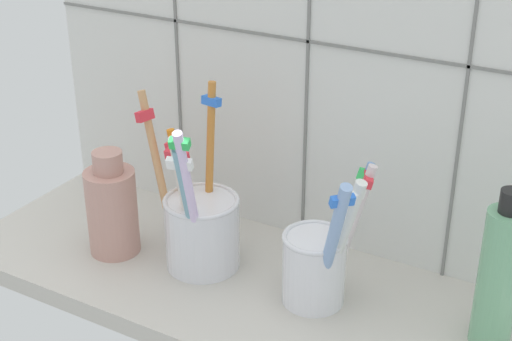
% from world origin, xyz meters
% --- Properties ---
extents(counter_slab, '(0.64, 0.22, 0.02)m').
position_xyz_m(counter_slab, '(0.00, 0.00, 0.01)').
color(counter_slab, '#BCB7AD').
rests_on(counter_slab, ground).
extents(tile_wall_back, '(0.64, 0.02, 0.45)m').
position_xyz_m(tile_wall_back, '(-0.00, 0.12, 0.23)').
color(tile_wall_back, silver).
rests_on(tile_wall_back, ground).
extents(toothbrush_cup_left, '(0.11, 0.11, 0.19)m').
position_xyz_m(toothbrush_cup_left, '(-0.06, 0.00, 0.07)').
color(toothbrush_cup_left, silver).
rests_on(toothbrush_cup_left, counter_slab).
extents(toothbrush_cup_right, '(0.08, 0.09, 0.15)m').
position_xyz_m(toothbrush_cup_right, '(0.07, 0.00, 0.07)').
color(toothbrush_cup_right, white).
rests_on(toothbrush_cup_right, counter_slab).
extents(ceramic_vase, '(0.05, 0.05, 0.12)m').
position_xyz_m(ceramic_vase, '(-0.16, -0.02, 0.07)').
color(ceramic_vase, tan).
rests_on(ceramic_vase, counter_slab).
extents(soap_bottle, '(0.04, 0.04, 0.15)m').
position_xyz_m(soap_bottle, '(0.23, 0.03, 0.09)').
color(soap_bottle, '#6FAD81').
rests_on(soap_bottle, counter_slab).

